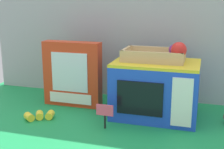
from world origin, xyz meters
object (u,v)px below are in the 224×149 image
Objects in this scene: toy_microwave at (156,89)px; cookie_set_box at (72,74)px; price_sign at (105,113)px; food_groups_crate at (159,55)px; loose_toy_banana at (40,116)px.

toy_microwave is 0.41m from cookie_set_box.
food_groups_crate is at bearing 49.68° from price_sign.
food_groups_crate is 2.20× the size of loose_toy_banana.
food_groups_crate is (0.01, 0.01, 0.15)m from toy_microwave.
loose_toy_banana is (-0.47, -0.18, -0.11)m from toy_microwave.
price_sign is at bearing -1.71° from loose_toy_banana.
food_groups_crate is 0.87× the size of cookie_set_box.
toy_microwave is 2.94× the size of loose_toy_banana.
toy_microwave is 0.51m from loose_toy_banana.
cookie_set_box reaches higher than price_sign.
price_sign reaches higher than loose_toy_banana.
price_sign is (-0.18, -0.21, -0.20)m from food_groups_crate.
loose_toy_banana is (-0.06, -0.21, -0.14)m from cookie_set_box.
cookie_set_box is at bearing 175.79° from toy_microwave.
price_sign is 0.82× the size of loose_toy_banana.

